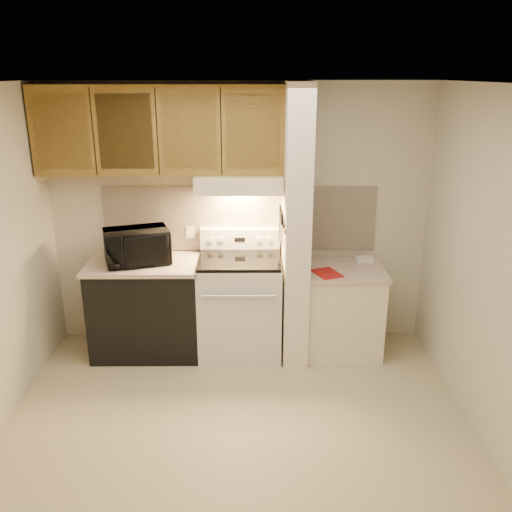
{
  "coord_description": "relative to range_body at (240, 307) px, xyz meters",
  "views": [
    {
      "loc": [
        0.12,
        -3.54,
        2.57
      ],
      "look_at": [
        0.15,
        0.75,
        1.11
      ],
      "focal_mm": 38.0,
      "sensor_mm": 36.0,
      "label": 1
    }
  ],
  "objects": [
    {
      "name": "wall_back",
      "position": [
        0.0,
        0.34,
        0.79
      ],
      "size": [
        3.6,
        2.5,
        0.02
      ],
      "primitive_type": "cube",
      "rotation": [
        1.57,
        0.0,
        0.0
      ],
      "color": "beige",
      "rests_on": "floor"
    },
    {
      "name": "knife_handle_c",
      "position": [
        0.38,
        -0.07,
        0.91
      ],
      "size": [
        0.02,
        0.02,
        0.1
      ],
      "primitive_type": "cylinder",
      "color": "black",
      "rests_on": "knife_strip"
    },
    {
      "name": "cooktop",
      "position": [
        0.0,
        0.0,
        0.48
      ],
      "size": [
        0.74,
        0.64,
        0.03
      ],
      "primitive_type": "cube",
      "color": "black",
      "rests_on": "range_body"
    },
    {
      "name": "cab_gap_b",
      "position": [
        -0.69,
        0.01,
        1.62
      ],
      "size": [
        0.01,
        0.01,
        0.73
      ],
      "primitive_type": "cube",
      "color": "black",
      "rests_on": "upper_cabinets"
    },
    {
      "name": "knife_handle_a",
      "position": [
        0.38,
        -0.2,
        0.91
      ],
      "size": [
        0.02,
        0.02,
        0.1
      ],
      "primitive_type": "cylinder",
      "color": "black",
      "rests_on": "knife_strip"
    },
    {
      "name": "spoon_rest",
      "position": [
        -0.9,
        0.18,
        0.46
      ],
      "size": [
        0.22,
        0.11,
        0.01
      ],
      "primitive_type": "cube",
      "rotation": [
        0.0,
        0.0,
        0.21
      ],
      "color": "black",
      "rests_on": "left_countertop"
    },
    {
      "name": "outlet",
      "position": [
        -0.48,
        0.32,
        0.64
      ],
      "size": [
        0.08,
        0.01,
        0.12
      ],
      "primitive_type": "cube",
      "color": "#EAE3C4",
      "rests_on": "backsplash"
    },
    {
      "name": "right_cab_base",
      "position": [
        0.97,
        -0.01,
        -0.06
      ],
      "size": [
        0.7,
        0.6,
        0.81
      ],
      "primitive_type": "cube",
      "color": "#EAE3C4",
      "rests_on": "floor"
    },
    {
      "name": "cab_door_d",
      "position": [
        0.13,
        0.01,
        1.62
      ],
      "size": [
        0.46,
        0.01,
        0.63
      ],
      "primitive_type": "cube",
      "color": "olive",
      "rests_on": "upper_cabinets"
    },
    {
      "name": "range_display",
      "position": [
        0.0,
        0.24,
        0.59
      ],
      "size": [
        0.1,
        0.01,
        0.04
      ],
      "primitive_type": "cube",
      "color": "black",
      "rests_on": "range_backguard"
    },
    {
      "name": "red_folder",
      "position": [
        0.79,
        -0.16,
        0.39
      ],
      "size": [
        0.29,
        0.33,
        0.01
      ],
      "primitive_type": "cube",
      "rotation": [
        0.0,
        0.0,
        0.37
      ],
      "color": "#AC1916",
      "rests_on": "right_countertop"
    },
    {
      "name": "knife_blade_c",
      "position": [
        0.38,
        -0.05,
        0.74
      ],
      "size": [
        0.01,
        0.04,
        0.2
      ],
      "primitive_type": "cube",
      "color": "silver",
      "rests_on": "knife_strip"
    },
    {
      "name": "cab_gap_a",
      "position": [
        -1.23,
        0.01,
        1.62
      ],
      "size": [
        0.01,
        0.01,
        0.73
      ],
      "primitive_type": "cube",
      "color": "black",
      "rests_on": "upper_cabinets"
    },
    {
      "name": "cab_door_a",
      "position": [
        -1.51,
        0.01,
        1.62
      ],
      "size": [
        0.46,
        0.01,
        0.63
      ],
      "primitive_type": "cube",
      "color": "olive",
      "rests_on": "upper_cabinets"
    },
    {
      "name": "knife_blade_e",
      "position": [
        0.38,
        0.12,
        0.75
      ],
      "size": [
        0.01,
        0.04,
        0.18
      ],
      "primitive_type": "cube",
      "color": "silver",
      "rests_on": "knife_strip"
    },
    {
      "name": "cab_gap_c",
      "position": [
        -0.14,
        0.01,
        1.62
      ],
      "size": [
        0.01,
        0.01,
        0.73
      ],
      "primitive_type": "cube",
      "color": "black",
      "rests_on": "upper_cabinets"
    },
    {
      "name": "knife_handle_b",
      "position": [
        0.38,
        -0.13,
        0.91
      ],
      "size": [
        0.02,
        0.02,
        0.1
      ],
      "primitive_type": "cylinder",
      "color": "black",
      "rests_on": "knife_strip"
    },
    {
      "name": "range_backguard",
      "position": [
        0.0,
        0.28,
        0.59
      ],
      "size": [
        0.76,
        0.08,
        0.2
      ],
      "primitive_type": "cube",
      "color": "silver",
      "rests_on": "range_body"
    },
    {
      "name": "right_countertop",
      "position": [
        0.97,
        -0.01,
        0.37
      ],
      "size": [
        0.74,
        0.64,
        0.04
      ],
      "primitive_type": "cube",
      "color": "beige",
      "rests_on": "right_cab_base"
    },
    {
      "name": "floor",
      "position": [
        0.0,
        -1.16,
        -0.46
      ],
      "size": [
        3.6,
        3.6,
        0.0
      ],
      "primitive_type": "plane",
      "color": "#C2B58F",
      "rests_on": "ground"
    },
    {
      "name": "range_knob_left_outer",
      "position": [
        -0.28,
        0.24,
        0.59
      ],
      "size": [
        0.05,
        0.02,
        0.05
      ],
      "primitive_type": "cylinder",
      "rotation": [
        1.57,
        0.0,
        0.0
      ],
      "color": "silver",
      "rests_on": "range_backguard"
    },
    {
      "name": "range_knob_left_inner",
      "position": [
        -0.18,
        0.24,
        0.59
      ],
      "size": [
        0.05,
        0.02,
        0.05
      ],
      "primitive_type": "cylinder",
      "rotation": [
        1.57,
        0.0,
        0.0
      ],
      "color": "silver",
      "rests_on": "range_backguard"
    },
    {
      "name": "cab_door_b",
      "position": [
        -0.96,
        0.01,
        1.62
      ],
      "size": [
        0.46,
        0.01,
        0.63
      ],
      "primitive_type": "cube",
      "color": "olive",
      "rests_on": "upper_cabinets"
    },
    {
      "name": "wall_right",
      "position": [
        1.8,
        -1.16,
        0.79
      ],
      "size": [
        0.02,
        3.0,
        2.5
      ],
      "primitive_type": "cube",
      "color": "beige",
      "rests_on": "floor"
    },
    {
      "name": "knife_handle_d",
      "position": [
        0.38,
        0.04,
        0.91
      ],
      "size": [
        0.02,
        0.02,
        0.1
      ],
      "primitive_type": "cylinder",
      "color": "black",
      "rests_on": "knife_strip"
    },
    {
      "name": "microwave",
      "position": [
        -0.93,
        -0.01,
        0.61
      ],
      "size": [
        0.66,
        0.55,
        0.31
      ],
      "primitive_type": "imported",
      "rotation": [
        0.0,
        0.0,
        0.33
      ],
      "color": "black",
      "rests_on": "left_countertop"
    },
    {
      "name": "range_hood",
      "position": [
        0.0,
        0.12,
        1.17
      ],
      "size": [
        0.78,
        0.44,
        0.15
      ],
      "primitive_type": "cube",
      "color": "#EAE3C4",
      "rests_on": "upper_cabinets"
    },
    {
      "name": "range_knob_right_inner",
      "position": [
        0.18,
        0.24,
        0.59
      ],
      "size": [
        0.05,
        0.02,
        0.05
      ],
      "primitive_type": "cylinder",
      "rotation": [
        1.57,
        0.0,
        0.0
      ],
      "color": "silver",
      "rests_on": "range_backguard"
    },
    {
      "name": "teal_jar",
      "position": [
        -0.83,
        -0.09,
        0.5
      ],
      "size": [
        0.12,
        0.12,
        0.11
      ],
      "primitive_type": "cylinder",
      "rotation": [
        0.0,
        0.0,
        -0.34
      ],
      "color": "#1E696B",
      "rests_on": "left_countertop"
    },
    {
      "name": "knife_blade_b",
      "position": [
        0.38,
        -0.13,
        0.75
      ],
      "size": [
        0.01,
        0.04,
        0.18
      ],
      "primitive_type": "cube",
      "color": "silver",
      "rests_on": "knife_strip"
    },
    {
      "name": "backsplash",
      "position": [
        0.0,
        0.33,
        0.78
      ],
      "size": [
        2.6,
        0.02,
        0.63
      ],
      "primitive_type": "cube",
      "color": "white",
      "rests_on": "wall_back"
    },
    {
      "name": "knife_strip",
      "position": [
        0.39,
        -0.06,
        0.86
      ],
      "size": [
        0.02,
        0.42,
        0.04
      ],
      "primitive_type": "cube",
      "color": "black",
      "rests_on": "partition_pillar"
    },
    {
      "name": "range_knob_right_outer",
      "position": [
        0.28,
        0.24,
        0.59
      ],
      "size": [
        0.05,
        0.02,
        0.05
      ],
      "primitive_type": "cylinder",
      "rotation": [
        1.57,
        0.0,
        0.0
      ],
      "color": "silver",
      "rests_on": "range_backguard"
    },
    {
      "name": "left_countertop",
      "position": [
        -0.88,
        0.01,
        0.43
      ],
      "size": [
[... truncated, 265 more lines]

